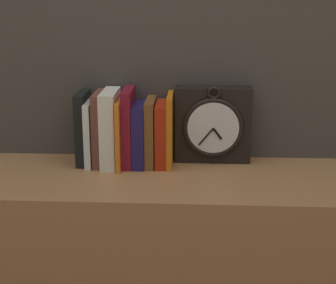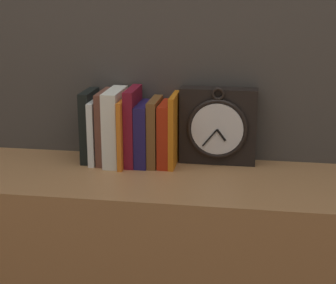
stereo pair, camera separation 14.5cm
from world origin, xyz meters
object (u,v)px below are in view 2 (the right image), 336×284
at_px(book_slot1_white, 97,130).
at_px(book_slot0_black, 90,126).
at_px(book_slot4_orange, 125,131).
at_px(book_slot2_brown, 104,127).
at_px(book_slot9_orange, 176,130).
at_px(clock, 218,126).
at_px(book_slot3_white, 115,127).
at_px(book_slot7_brown, 155,132).
at_px(book_slot8_red, 166,134).
at_px(book_slot6_navy, 144,134).
at_px(book_slot5_maroon, 133,126).

bearing_deg(book_slot1_white, book_slot0_black, 160.76).
bearing_deg(book_slot4_orange, book_slot2_brown, 169.21).
distance_m(book_slot2_brown, book_slot4_orange, 0.06).
bearing_deg(book_slot9_orange, clock, 15.82).
xyz_separation_m(clock, book_slot1_white, (-0.34, -0.03, -0.02)).
height_order(book_slot3_white, book_slot7_brown, book_slot3_white).
bearing_deg(book_slot8_red, book_slot4_orange, -173.15).
bearing_deg(book_slot7_brown, book_slot4_orange, -171.08).
height_order(clock, book_slot2_brown, clock).
bearing_deg(book_slot6_navy, clock, 9.60).
relative_size(book_slot2_brown, book_slot3_white, 0.97).
distance_m(book_slot3_white, book_slot8_red, 0.14).
relative_size(book_slot0_black, book_slot6_navy, 1.17).
xyz_separation_m(clock, book_slot0_black, (-0.36, -0.03, -0.01)).
bearing_deg(book_slot2_brown, book_slot4_orange, -10.79).
height_order(book_slot3_white, book_slot6_navy, book_slot3_white).
bearing_deg(book_slot1_white, book_slot2_brown, 3.39).
bearing_deg(clock, book_slot9_orange, -164.18).
distance_m(book_slot2_brown, book_slot7_brown, 0.15).
relative_size(book_slot0_black, book_slot5_maroon, 0.94).
xyz_separation_m(book_slot5_maroon, book_slot6_navy, (0.03, 0.00, -0.02)).
bearing_deg(book_slot1_white, book_slot8_red, 0.83).
height_order(clock, book_slot7_brown, clock).
bearing_deg(book_slot8_red, book_slot1_white, -179.17).
bearing_deg(book_slot6_navy, book_slot3_white, -175.09).
bearing_deg(book_slot5_maroon, book_slot4_orange, -152.93).
xyz_separation_m(book_slot1_white, book_slot9_orange, (0.23, 0.00, 0.01)).
xyz_separation_m(book_slot0_black, book_slot3_white, (0.08, -0.01, 0.00)).
bearing_deg(book_slot0_black, book_slot7_brown, -1.73).
xyz_separation_m(book_slot6_navy, book_slot9_orange, (0.09, 0.00, 0.01)).
height_order(book_slot6_navy, book_slot7_brown, book_slot7_brown).
relative_size(clock, book_slot1_white, 1.24).
relative_size(book_slot1_white, book_slot9_orange, 0.90).
height_order(book_slot4_orange, book_slot8_red, book_slot4_orange).
height_order(book_slot8_red, book_slot9_orange, book_slot9_orange).
xyz_separation_m(book_slot4_orange, book_slot9_orange, (0.14, 0.01, 0.01)).
distance_m(book_slot0_black, book_slot3_white, 0.08).
distance_m(clock, book_slot8_red, 0.15).
relative_size(clock, book_slot3_white, 1.07).
relative_size(book_slot1_white, book_slot6_navy, 1.04).
height_order(book_slot4_orange, book_slot5_maroon, book_slot5_maroon).
xyz_separation_m(book_slot3_white, book_slot6_navy, (0.08, 0.01, -0.02)).
bearing_deg(book_slot4_orange, clock, 10.10).
distance_m(clock, book_slot7_brown, 0.18).
xyz_separation_m(book_slot1_white, book_slot2_brown, (0.02, 0.00, 0.01)).
bearing_deg(book_slot3_white, book_slot5_maroon, 7.20).
height_order(book_slot0_black, book_slot3_white, book_slot3_white).
bearing_deg(book_slot8_red, clock, 12.66).
height_order(clock, book_slot8_red, clock).
xyz_separation_m(book_slot1_white, book_slot3_white, (0.06, -0.01, 0.01)).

